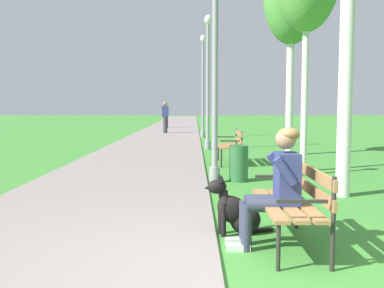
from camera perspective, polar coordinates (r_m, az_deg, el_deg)
The scene contains 12 objects.
ground_plane at distance 3.97m, azimuth 6.65°, elevation -16.80°, with size 120.00×120.00×0.00m, color #3D8433.
paved_path at distance 27.74m, azimuth -2.63°, elevation 2.01°, with size 3.34×60.00×0.04m, color gray.
park_bench_near at distance 4.75m, azimuth 13.10°, elevation -6.79°, with size 0.55×1.50×0.85m.
park_bench_mid at distance 11.20m, azimuth 5.11°, elevation 0.07°, with size 0.55×1.50×0.85m.
person_seated_on_near_bench at distance 4.64m, azimuth 10.76°, elevation -4.93°, with size 0.74×0.49×1.25m.
dog_black at distance 5.14m, azimuth 5.77°, elevation -8.67°, with size 0.82×0.37×0.71m.
lamp_post_near at distance 8.41m, azimuth 2.98°, elevation 8.90°, with size 0.24×0.24×3.95m.
lamp_post_mid at distance 14.79m, azimuth 2.05°, elevation 8.15°, with size 0.24×0.24×4.41m.
lamp_post_far at distance 20.23m, azimuth 1.40°, elevation 7.58°, with size 0.24×0.24×4.61m.
litter_bin at distance 8.63m, azimuth 6.02°, elevation -2.49°, with size 0.36×0.36×0.70m, color #2D6638.
pedestrian_distant at distance 22.91m, azimuth -3.46°, elevation 3.43°, with size 0.32×0.22×1.65m.
pedestrian_further_distant at distance 28.36m, azimuth -3.32°, elevation 3.73°, with size 0.32×0.22×1.65m.
Camera 1 is at (-0.42, -3.66, 1.47)m, focal length 41.53 mm.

